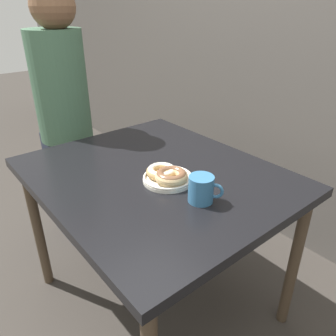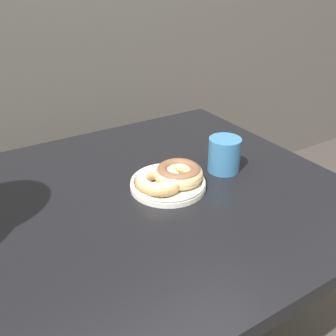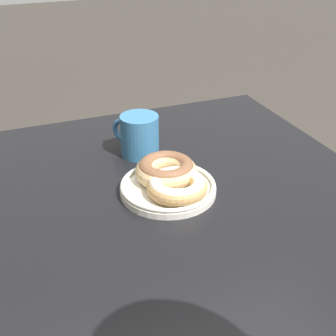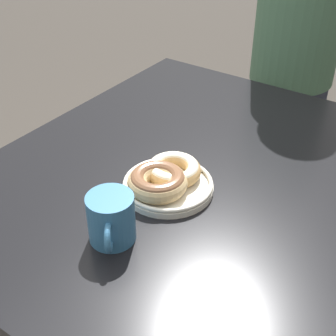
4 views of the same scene
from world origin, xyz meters
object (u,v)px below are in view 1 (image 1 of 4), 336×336
dining_table (156,188)px  donut_plate (167,175)px  coffee_mug (202,189)px  person_figure (65,122)px

dining_table → donut_plate: 0.15m
donut_plate → coffee_mug: coffee_mug is taller
coffee_mug → person_figure: bearing=-177.0°
dining_table → donut_plate: (0.10, -0.01, 0.11)m
donut_plate → person_figure: person_figure is taller
person_figure → donut_plate: bearing=3.3°
dining_table → coffee_mug: coffee_mug is taller
dining_table → coffee_mug: 0.32m
dining_table → coffee_mug: (0.29, -0.01, 0.13)m
donut_plate → coffee_mug: size_ratio=1.93×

